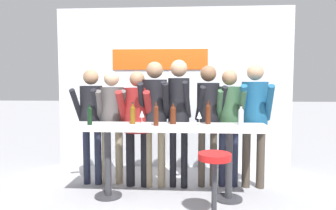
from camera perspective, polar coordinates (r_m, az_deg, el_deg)
ground_plane at (r=4.12m, az=-0.07°, el=-17.29°), size 40.00×40.00×0.00m
back_wall at (r=5.36m, az=0.96°, el=3.28°), size 4.16×0.12×2.83m
tasting_table at (r=3.90m, az=-0.07°, el=-6.01°), size 2.56×0.53×0.97m
bar_stool at (r=3.40m, az=8.83°, el=-13.23°), size 0.38×0.38×0.75m
person_far_left at (r=4.54m, az=-14.41°, el=-1.47°), size 0.40×0.53×1.71m
person_left at (r=4.49m, az=-10.63°, el=-1.80°), size 0.49×0.59×1.68m
person_center_left at (r=4.33m, az=-5.88°, el=-2.17°), size 0.49×0.57×1.68m
person_center at (r=4.28m, az=-2.55°, el=-0.84°), size 0.43×0.56×1.81m
person_center_right at (r=4.25m, az=2.03°, el=-0.39°), size 0.42×0.57×1.84m
person_right at (r=4.33m, az=7.65°, el=-1.16°), size 0.44×0.57×1.76m
person_far_right at (r=4.39m, az=11.56°, el=-1.70°), size 0.39×0.51×1.70m
person_rightmost at (r=4.42m, az=16.14°, el=-1.22°), size 0.48×0.59×1.78m
wine_bottle_0 at (r=3.95m, az=7.63°, el=-1.54°), size 0.07×0.07×0.32m
wine_bottle_1 at (r=3.95m, az=13.73°, el=-1.99°), size 0.07×0.07×0.26m
wine_bottle_2 at (r=3.98m, az=-14.70°, el=-1.83°), size 0.06×0.06×0.29m
wine_bottle_3 at (r=3.92m, az=0.97°, el=-1.75°), size 0.08×0.08×0.28m
wine_bottle_4 at (r=3.96m, az=-6.73°, el=-1.71°), size 0.07×0.07×0.28m
wine_bottle_5 at (r=3.78m, az=-2.29°, el=-1.82°), size 0.06×0.06×0.31m
wine_glass_0 at (r=3.84m, az=5.97°, el=-1.98°), size 0.07×0.07×0.18m
wine_glass_1 at (r=3.98m, az=-5.00°, el=-1.76°), size 0.07×0.07×0.18m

